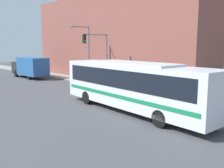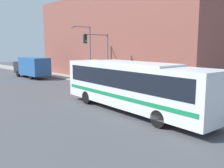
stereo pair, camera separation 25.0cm
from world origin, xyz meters
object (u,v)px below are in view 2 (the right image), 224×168
(delivery_truck, at_px, (32,67))
(traffic_light_pole, at_px, (100,50))
(fire_hydrant, at_px, (160,90))
(pedestrian_near_corner, at_px, (104,76))
(city_bus, at_px, (132,83))
(street_lamp, at_px, (87,49))

(delivery_truck, xyz_separation_m, traffic_light_pole, (1.84, -12.42, 2.38))
(fire_hydrant, height_order, pedestrian_near_corner, pedestrian_near_corner)
(city_bus, height_order, traffic_light_pole, traffic_light_pole)
(delivery_truck, bearing_deg, traffic_light_pole, -81.56)
(fire_hydrant, height_order, traffic_light_pole, traffic_light_pole)
(street_lamp, bearing_deg, delivery_truck, 106.04)
(city_bus, relative_size, traffic_light_pole, 2.23)
(delivery_truck, distance_m, pedestrian_near_corner, 11.78)
(street_lamp, bearing_deg, city_bus, -115.15)
(city_bus, distance_m, delivery_truck, 21.97)
(delivery_truck, height_order, street_lamp, street_lamp)
(delivery_truck, distance_m, traffic_light_pole, 12.78)
(city_bus, xyz_separation_m, delivery_truck, (3.24, 21.72, -0.38))
(traffic_light_pole, bearing_deg, city_bus, -118.67)
(city_bus, xyz_separation_m, fire_hydrant, (6.03, 2.08, -1.40))
(city_bus, height_order, pedestrian_near_corner, city_bus)
(delivery_truck, distance_m, street_lamp, 9.89)
(delivery_truck, relative_size, traffic_light_pole, 1.26)
(traffic_light_pole, distance_m, street_lamp, 3.33)
(traffic_light_pole, height_order, pedestrian_near_corner, traffic_light_pole)
(fire_hydrant, relative_size, pedestrian_near_corner, 0.49)
(delivery_truck, bearing_deg, pedestrian_near_corner, -73.07)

